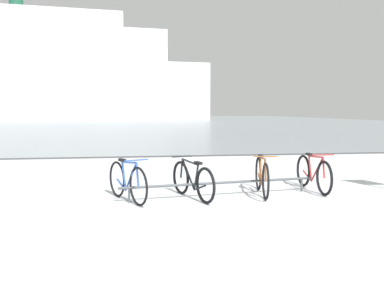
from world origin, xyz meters
The scene contains 7 objects.
ground centered at (0.00, 53.90, -0.04)m, with size 80.00×132.00×0.08m.
bike_rack centered at (-0.49, 2.57, 0.27)m, with size 4.03×0.65×0.31m.
bicycle_0 centered at (-2.33, 2.44, 0.38)m, with size 0.75×1.53×0.84m.
bicycle_1 centered at (-1.08, 2.48, 0.36)m, with size 0.67×1.62×0.80m.
bicycle_2 centered at (0.38, 2.65, 0.38)m, with size 0.47×1.71×0.84m.
bicycle_3 centered at (1.60, 2.90, 0.37)m, with size 0.46×1.79×0.83m.
ferry_ship centered at (-13.04, 66.06, 7.28)m, with size 47.57×17.04×21.68m.
Camera 1 is at (-2.29, -5.48, 1.72)m, focal length 39.17 mm.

